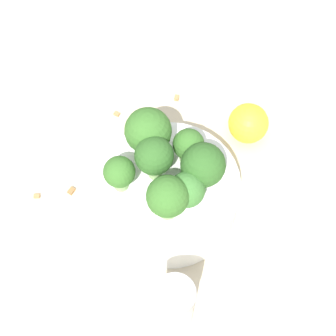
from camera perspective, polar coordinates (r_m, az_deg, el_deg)
The scene contains 15 objects.
ground_plane at distance 0.63m, azimuth -0.00°, elevation -3.67°, with size 3.00×3.00×0.00m, color beige.
bowl at distance 0.61m, azimuth -0.00°, elevation -2.63°, with size 0.15×0.15×0.05m, color white.
broccoli_floret_0 at distance 0.56m, azimuth -1.44°, elevation 1.13°, with size 0.04×0.04×0.06m.
broccoli_floret_1 at distance 0.55m, azimuth 1.92°, elevation -2.28°, with size 0.04×0.04×0.04m.
broccoli_floret_2 at distance 0.54m, azimuth -0.03°, elevation -3.01°, with size 0.04×0.04×0.06m.
broccoli_floret_3 at distance 0.57m, azimuth -2.03°, elevation 3.68°, with size 0.05×0.05×0.06m.
broccoli_floret_4 at distance 0.56m, azimuth -4.95°, elevation -0.52°, with size 0.03×0.03×0.05m.
broccoli_floret_5 at distance 0.58m, azimuth 2.28°, elevation 2.16°, with size 0.03×0.03×0.04m.
broccoli_floret_6 at distance 0.56m, azimuth 3.58°, elevation 0.23°, with size 0.05×0.05×0.06m.
pepper_shaker at distance 0.54m, azimuth 0.67°, elevation -13.83°, with size 0.04×0.04×0.08m.
lemon_wedge at distance 0.66m, azimuth 8.17°, elevation 4.51°, with size 0.05×0.05×0.05m, color yellow.
almond_crumb_0 at distance 0.64m, azimuth -9.82°, elevation -2.22°, with size 0.01×0.01×0.01m, color olive.
almond_crumb_1 at distance 0.70m, azimuth 0.89°, elevation 7.23°, with size 0.01×0.01×0.01m, color #AD7F4C.
almond_crumb_2 at distance 0.69m, azimuth -5.24°, elevation 5.57°, with size 0.01×0.00×0.01m, color #AD7F4C.
almond_crumb_3 at distance 0.65m, azimuth -13.21°, elevation -2.72°, with size 0.01×0.00×0.01m, color #AD7F4C.
Camera 1 is at (-0.16, 0.22, 0.57)m, focal length 60.00 mm.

